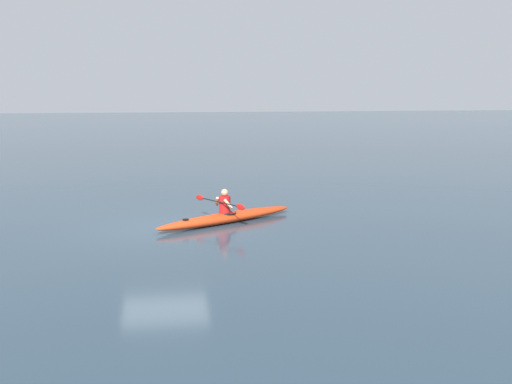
{
  "coord_description": "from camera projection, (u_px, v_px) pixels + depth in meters",
  "views": [
    {
      "loc": [
        0.07,
        18.07,
        4.1
      ],
      "look_at": [
        -2.18,
        3.45,
        1.59
      ],
      "focal_mm": 44.42,
      "sensor_mm": 36.0,
      "label": 1
    }
  ],
  "objects": [
    {
      "name": "kayaker",
      "position": [
        224.0,
        203.0,
        18.92
      ],
      "size": [
        1.29,
        2.07,
        0.72
      ],
      "color": "red",
      "rests_on": "kayak"
    },
    {
      "name": "ground_plane",
      "position": [
        164.0,
        228.0,
        18.31
      ],
      "size": [
        160.0,
        160.0,
        0.0
      ],
      "primitive_type": "plane",
      "color": "#283D4C"
    },
    {
      "name": "kayak",
      "position": [
        227.0,
        217.0,
        19.06
      ],
      "size": [
        4.55,
        3.1,
        0.32
      ],
      "color": "red",
      "rests_on": "ground"
    }
  ]
}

